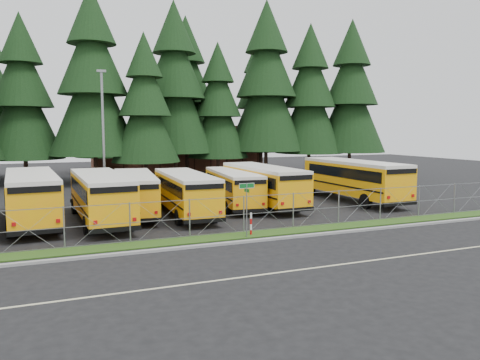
% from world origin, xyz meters
% --- Properties ---
extents(ground, '(120.00, 120.00, 0.00)m').
position_xyz_m(ground, '(0.00, 0.00, 0.00)').
color(ground, black).
rests_on(ground, ground).
extents(curb, '(50.00, 0.25, 0.12)m').
position_xyz_m(curb, '(0.00, -3.10, 0.06)').
color(curb, gray).
rests_on(curb, ground).
extents(grass_verge, '(50.00, 1.40, 0.06)m').
position_xyz_m(grass_verge, '(0.00, -1.70, 0.03)').
color(grass_verge, '#204313').
rests_on(grass_verge, ground).
extents(road_lane_line, '(50.00, 0.12, 0.01)m').
position_xyz_m(road_lane_line, '(0.00, -8.00, 0.01)').
color(road_lane_line, beige).
rests_on(road_lane_line, ground).
extents(chainlink_fence, '(44.00, 0.10, 2.00)m').
position_xyz_m(chainlink_fence, '(0.00, -1.00, 1.00)').
color(chainlink_fence, gray).
rests_on(chainlink_fence, ground).
extents(brick_building, '(22.00, 10.00, 6.00)m').
position_xyz_m(brick_building, '(6.00, 40.00, 3.00)').
color(brick_building, brown).
rests_on(brick_building, ground).
extents(bus_1, '(3.43, 11.64, 3.01)m').
position_xyz_m(bus_1, '(-11.54, 5.89, 1.51)').
color(bus_1, '#FFB008').
rests_on(bus_1, ground).
extents(bus_2, '(3.05, 11.20, 2.91)m').
position_xyz_m(bus_2, '(-7.80, 4.89, 1.46)').
color(bus_2, '#FFB008').
rests_on(bus_2, ground).
extents(bus_3, '(3.56, 10.51, 2.70)m').
position_xyz_m(bus_3, '(-5.48, 6.55, 1.35)').
color(bus_3, '#FFB008').
rests_on(bus_3, ground).
extents(bus_4, '(2.87, 10.54, 2.74)m').
position_xyz_m(bus_4, '(-2.53, 5.21, 1.37)').
color(bus_4, '#FFB008').
rests_on(bus_4, ground).
extents(bus_5, '(3.48, 10.08, 2.59)m').
position_xyz_m(bus_5, '(1.47, 7.03, 1.29)').
color(bus_5, '#FFB008').
rests_on(bus_5, ground).
extents(bus_6, '(2.72, 11.11, 2.91)m').
position_xyz_m(bus_6, '(3.50, 6.57, 1.45)').
color(bus_6, '#FFB008').
rests_on(bus_6, ground).
extents(bus_east, '(2.93, 11.98, 3.14)m').
position_xyz_m(bus_east, '(10.98, 6.17, 1.57)').
color(bus_east, '#FFB008').
rests_on(bus_east, ground).
extents(street_sign, '(0.84, 0.55, 2.81)m').
position_xyz_m(street_sign, '(-1.33, -2.16, 2.03)').
color(street_sign, gray).
rests_on(street_sign, ground).
extents(striped_bollard, '(0.11, 0.11, 1.20)m').
position_xyz_m(striped_bollard, '(-0.92, -1.77, 0.60)').
color(striped_bollard, '#B20C0C').
rests_on(striped_bollard, ground).
extents(light_standard, '(0.70, 0.35, 10.14)m').
position_xyz_m(light_standard, '(-6.42, 14.87, 5.50)').
color(light_standard, gray).
rests_on(light_standard, ground).
extents(conifer_2, '(7.73, 7.73, 17.09)m').
position_xyz_m(conifer_2, '(-12.67, 28.41, 8.54)').
color(conifer_2, black).
rests_on(conifer_2, ground).
extents(conifer_3, '(8.96, 8.96, 19.81)m').
position_xyz_m(conifer_3, '(-6.08, 25.98, 9.90)').
color(conifer_3, black).
rests_on(conifer_3, ground).
extents(conifer_4, '(6.84, 6.84, 15.12)m').
position_xyz_m(conifer_4, '(-1.38, 23.61, 7.56)').
color(conifer_4, black).
rests_on(conifer_4, ground).
extents(conifer_5, '(8.91, 8.91, 19.70)m').
position_xyz_m(conifer_5, '(2.85, 28.08, 9.85)').
color(conifer_5, black).
rests_on(conifer_5, ground).
extents(conifer_6, '(6.96, 6.96, 15.39)m').
position_xyz_m(conifer_6, '(7.67, 27.25, 7.70)').
color(conifer_6, black).
rests_on(conifer_6, ground).
extents(conifer_7, '(9.25, 9.25, 20.46)m').
position_xyz_m(conifer_7, '(13.49, 26.64, 10.23)').
color(conifer_7, black).
rests_on(conifer_7, ground).
extents(conifer_8, '(8.14, 8.14, 18.00)m').
position_xyz_m(conifer_8, '(18.70, 25.49, 9.00)').
color(conifer_8, black).
rests_on(conifer_8, ground).
extents(conifer_9, '(8.45, 8.45, 18.69)m').
position_xyz_m(conifer_9, '(23.78, 24.35, 9.34)').
color(conifer_9, black).
rests_on(conifer_9, ground).
extents(conifer_11, '(6.55, 6.55, 14.49)m').
position_xyz_m(conifer_11, '(-4.32, 35.51, 7.25)').
color(conifer_11, black).
rests_on(conifer_11, ground).
extents(conifer_12, '(8.78, 8.78, 19.41)m').
position_xyz_m(conifer_12, '(5.66, 33.28, 9.70)').
color(conifer_12, black).
rests_on(conifer_12, ground).
extents(conifer_13, '(8.16, 8.16, 18.06)m').
position_xyz_m(conifer_13, '(15.04, 31.50, 9.03)').
color(conifer_13, black).
rests_on(conifer_13, ground).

